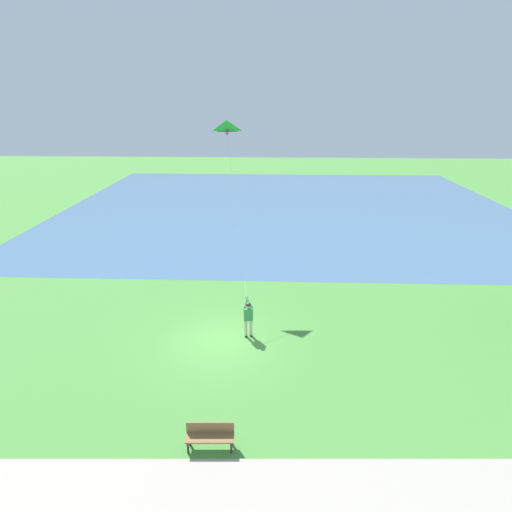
% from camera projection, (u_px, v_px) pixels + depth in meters
% --- Properties ---
extents(ground_plane, '(120.00, 120.00, 0.00)m').
position_uv_depth(ground_plane, '(220.00, 342.00, 18.08)').
color(ground_plane, '#4C8E3D').
extents(lake_water, '(36.00, 44.00, 0.01)m').
position_uv_depth(lake_water, '(288.00, 206.00, 40.67)').
color(lake_water, '#476B8E').
rests_on(lake_water, ground).
extents(walkway_path, '(3.63, 32.07, 0.02)m').
position_uv_depth(walkway_path, '(258.00, 495.00, 11.08)').
color(walkway_path, '#ADA393').
rests_on(walkway_path, ground).
extents(person_kite_flyer, '(0.63, 0.51, 1.83)m').
position_uv_depth(person_kite_flyer, '(248.00, 316.00, 18.13)').
color(person_kite_flyer, '#232328').
rests_on(person_kite_flyer, ground).
extents(flying_kite, '(5.39, 1.83, 7.45)m').
position_uv_depth(flying_kite, '(227.00, 130.00, 20.41)').
color(flying_kite, green).
extents(park_bench_near_walkway, '(0.50, 1.52, 0.88)m').
position_uv_depth(park_bench_near_walkway, '(210.00, 434.00, 12.44)').
color(park_bench_near_walkway, olive).
rests_on(park_bench_near_walkway, ground).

